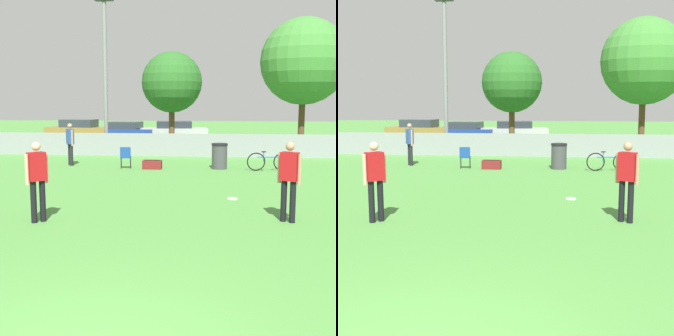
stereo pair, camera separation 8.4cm
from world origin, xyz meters
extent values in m
cube|color=gray|center=(0.00, 18.00, 0.55)|extent=(25.90, 0.03, 1.10)
cylinder|color=gray|center=(-4.36, 19.27, 3.74)|extent=(0.20, 0.20, 7.48)
cylinder|color=brown|center=(-1.19, 21.32, 1.21)|extent=(0.32, 0.32, 2.43)
sphere|color=#286023|center=(-1.19, 21.32, 3.66)|extent=(3.28, 3.28, 3.28)
cylinder|color=brown|center=(5.59, 20.38, 1.49)|extent=(0.32, 0.32, 2.99)
sphere|color=#3D7F33|center=(5.59, 20.38, 4.62)|extent=(4.36, 4.36, 4.36)
cylinder|color=black|center=(2.77, 5.96, 0.46)|extent=(0.13, 0.13, 0.92)
cylinder|color=black|center=(2.94, 5.87, 0.46)|extent=(0.13, 0.13, 0.92)
cube|color=#B21419|center=(2.86, 5.91, 1.22)|extent=(0.43, 0.37, 0.62)
sphere|color=tan|center=(2.86, 5.91, 1.66)|extent=(0.19, 0.19, 0.19)
cylinder|color=tan|center=(2.66, 6.02, 1.18)|extent=(0.08, 0.08, 0.65)
cylinder|color=tan|center=(3.05, 5.81, 1.18)|extent=(0.08, 0.08, 0.65)
cylinder|color=black|center=(-2.62, 5.27, 0.46)|extent=(0.13, 0.13, 0.92)
cylinder|color=black|center=(-2.47, 5.41, 0.46)|extent=(0.13, 0.13, 0.92)
cube|color=#B21419|center=(-2.55, 5.34, 1.22)|extent=(0.42, 0.41, 0.62)
sphere|color=#D8AD8C|center=(-2.55, 5.34, 1.66)|extent=(0.19, 0.19, 0.19)
cylinder|color=#D8AD8C|center=(-2.71, 5.19, 1.18)|extent=(0.08, 0.08, 0.65)
cylinder|color=#D8AD8C|center=(-2.38, 5.49, 1.18)|extent=(0.08, 0.08, 0.65)
cylinder|color=black|center=(-4.63, 14.26, 0.44)|extent=(0.13, 0.13, 0.89)
cylinder|color=black|center=(-4.75, 14.41, 0.44)|extent=(0.13, 0.13, 0.89)
cube|color=#2D4C9E|center=(-4.69, 14.33, 1.20)|extent=(0.39, 0.41, 0.62)
sphere|color=tan|center=(-4.69, 14.33, 1.63)|extent=(0.19, 0.19, 0.19)
cylinder|color=tan|center=(-4.55, 14.17, 1.15)|extent=(0.08, 0.08, 0.65)
cylinder|color=tan|center=(-4.83, 14.50, 1.15)|extent=(0.08, 0.08, 0.65)
cylinder|color=white|center=(1.73, 8.24, 0.01)|extent=(0.28, 0.28, 0.03)
torus|color=white|center=(1.73, 8.24, 0.01)|extent=(0.28, 0.28, 0.03)
cylinder|color=#333338|center=(-2.11, 13.94, 0.21)|extent=(0.02, 0.02, 0.42)
cylinder|color=#333338|center=(-2.47, 13.89, 0.21)|extent=(0.02, 0.02, 0.42)
cylinder|color=#333338|center=(-2.06, 13.58, 0.21)|extent=(0.02, 0.02, 0.42)
cylinder|color=#333338|center=(-2.43, 13.53, 0.21)|extent=(0.02, 0.02, 0.42)
cube|color=navy|center=(-2.27, 13.73, 0.44)|extent=(0.46, 0.46, 0.03)
cube|color=navy|center=(-2.24, 13.54, 0.66)|extent=(0.41, 0.07, 0.41)
torus|color=black|center=(2.78, 13.58, 0.35)|extent=(0.70, 0.10, 0.70)
torus|color=black|center=(3.78, 13.66, 0.35)|extent=(0.70, 0.10, 0.70)
cylinder|color=#195999|center=(3.28, 13.62, 0.53)|extent=(0.92, 0.12, 0.04)
cylinder|color=#195999|center=(3.06, 13.60, 0.53)|extent=(0.03, 0.03, 0.36)
cylinder|color=#195999|center=(3.70, 13.66, 0.53)|extent=(0.03, 0.03, 0.33)
cube|color=black|center=(3.06, 13.60, 0.73)|extent=(0.16, 0.07, 0.04)
cylinder|color=black|center=(3.70, 13.66, 0.69)|extent=(0.06, 0.44, 0.03)
cylinder|color=#3F3F44|center=(1.40, 13.97, 0.46)|extent=(0.60, 0.60, 0.92)
cylinder|color=black|center=(1.40, 13.97, 0.96)|extent=(0.63, 0.63, 0.08)
cube|color=maroon|center=(-1.21, 13.67, 0.17)|extent=(0.74, 0.41, 0.33)
cube|color=black|center=(-1.21, 13.67, 0.35)|extent=(0.63, 0.04, 0.02)
cylinder|color=black|center=(-6.73, 27.79, 0.31)|extent=(0.64, 0.26, 0.62)
cylinder|color=black|center=(-6.93, 26.27, 0.31)|extent=(0.64, 0.26, 0.62)
cylinder|color=black|center=(-9.46, 28.14, 0.31)|extent=(0.64, 0.26, 0.62)
cylinder|color=black|center=(-9.65, 26.62, 0.31)|extent=(0.64, 0.26, 0.62)
cube|color=olive|center=(-8.19, 27.20, 0.54)|extent=(4.62, 2.30, 0.69)
cube|color=#2D333D|center=(-8.19, 27.20, 1.14)|extent=(2.48, 1.82, 0.52)
cylinder|color=black|center=(-3.55, 27.55, 0.30)|extent=(0.63, 0.27, 0.60)
cylinder|color=black|center=(-3.81, 25.97, 0.30)|extent=(0.63, 0.27, 0.60)
cylinder|color=black|center=(-6.13, 27.97, 0.30)|extent=(0.63, 0.27, 0.60)
cylinder|color=black|center=(-6.38, 26.38, 0.30)|extent=(0.63, 0.27, 0.60)
cube|color=navy|center=(-4.97, 26.97, 0.50)|extent=(4.44, 2.47, 0.62)
cube|color=#2D333D|center=(-4.97, 26.97, 1.04)|extent=(2.41, 1.93, 0.46)
cylinder|color=black|center=(-0.36, 28.30, 0.34)|extent=(0.69, 0.27, 0.67)
cylinder|color=black|center=(-0.15, 26.75, 0.34)|extent=(0.69, 0.27, 0.67)
cylinder|color=black|center=(-3.12, 27.92, 0.34)|extent=(0.69, 0.27, 0.67)
cylinder|color=black|center=(-2.90, 26.36, 0.34)|extent=(0.69, 0.27, 0.67)
cube|color=#B7B7BC|center=(-1.63, 27.33, 0.54)|extent=(4.69, 2.39, 0.62)
cube|color=#2D333D|center=(-1.63, 27.33, 1.08)|extent=(2.53, 1.88, 0.47)
camera|label=1|loc=(1.30, -4.25, 2.60)|focal=50.00mm
camera|label=2|loc=(1.38, -4.24, 2.60)|focal=50.00mm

